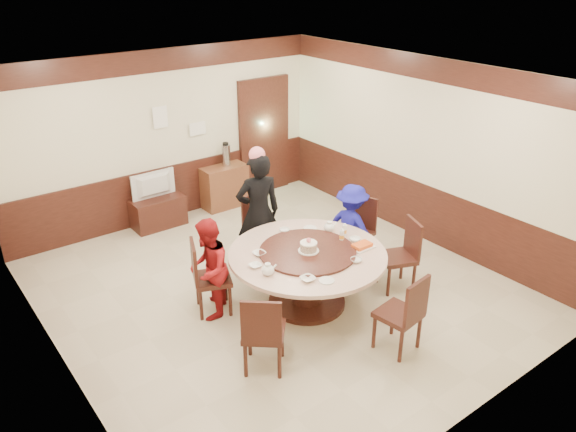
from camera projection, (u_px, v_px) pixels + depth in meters
room at (275, 216)px, 7.14m from camera, size 6.00×6.04×2.84m
banquet_table at (307, 268)px, 7.03m from camera, size 1.97×1.97×0.78m
chair_0 at (356, 243)px, 8.13m from camera, size 0.56×0.55×0.97m
chair_1 at (262, 240)px, 8.20m from camera, size 0.46×0.47×0.97m
chair_2 at (211, 289)px, 6.99m from camera, size 0.58×0.57×0.97m
chair_3 at (264, 344)px, 6.00m from camera, size 0.62×0.62×0.97m
chair_4 at (399, 326)px, 6.30m from camera, size 0.50×0.51×0.97m
chair_5 at (398, 267)px, 7.49m from camera, size 0.58×0.57×0.97m
person_standing at (258, 213)px, 7.75m from camera, size 0.72×0.58×1.72m
person_red at (208, 269)px, 6.78m from camera, size 0.77×0.79×1.29m
person_blue at (351, 227)px, 7.87m from camera, size 0.64×0.89×1.25m
birthday_cake at (309, 247)px, 6.88m from camera, size 0.26×0.26×0.18m
teapot_left at (268, 270)px, 6.43m from camera, size 0.17×0.15×0.13m
teapot_right at (329, 227)px, 7.44m from camera, size 0.17×0.15×0.13m
bowl_0 at (259, 253)px, 6.87m from camera, size 0.16×0.16×0.04m
bowl_1 at (356, 260)px, 6.71m from camera, size 0.14×0.14×0.04m
bowl_2 at (308, 279)px, 6.33m from camera, size 0.17×0.17×0.04m
bowl_3 at (355, 240)px, 7.20m from camera, size 0.14×0.14×0.05m
bowl_4 at (255, 266)px, 6.60m from camera, size 0.15×0.15×0.04m
bowl_5 at (285, 230)px, 7.44m from camera, size 0.14×0.14×0.04m
saucer_near at (327, 280)px, 6.33m from camera, size 0.18×0.18×0.01m
saucer_far at (310, 228)px, 7.54m from camera, size 0.18×0.18×0.01m
shrimp_platter at (362, 246)px, 7.03m from camera, size 0.30×0.20×0.06m
bottle_0 at (342, 236)px, 7.17m from camera, size 0.06×0.06×0.16m
bottle_1 at (344, 231)px, 7.31m from camera, size 0.06×0.06×0.16m
tv_stand at (158, 212)px, 9.24m from camera, size 0.85×0.45×0.50m
television at (155, 186)px, 9.04m from camera, size 0.75×0.11×0.43m
side_cabinet at (224, 186)px, 9.92m from camera, size 0.80×0.40×0.75m
thermos at (226, 155)px, 9.72m from camera, size 0.15×0.15×0.38m
notice_left at (160, 117)px, 8.92m from camera, size 0.25×0.00×0.35m
notice_right at (198, 129)px, 9.40m from camera, size 0.30×0.00×0.22m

